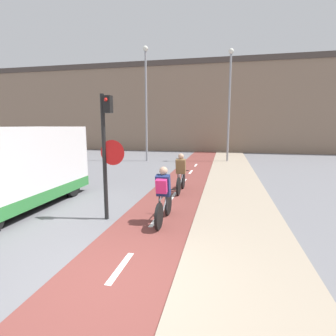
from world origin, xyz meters
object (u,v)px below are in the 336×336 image
object	(u,v)px
traffic_light_pole	(107,144)
street_lamp_far	(146,94)
street_lamp_sidewalk	(230,95)
van	(10,170)
cyclist_far	(181,175)
cyclist_near	(163,197)

from	to	relation	value
traffic_light_pole	street_lamp_far	bearing A→B (deg)	101.76
traffic_light_pole	street_lamp_far	world-z (taller)	street_lamp_far
street_lamp_sidewalk	van	world-z (taller)	street_lamp_sidewalk
cyclist_far	van	world-z (taller)	van
street_lamp_far	van	distance (m)	11.95
traffic_light_pole	cyclist_near	size ratio (longest dim) A/B	1.90
street_lamp_sidewalk	van	distance (m)	14.31
cyclist_far	traffic_light_pole	bearing A→B (deg)	-113.27
street_lamp_far	van	size ratio (longest dim) A/B	1.46
street_lamp_far	van	bearing A→B (deg)	-94.34
street_lamp_far	cyclist_far	xyz separation A→B (m)	(3.85, -8.22, -4.04)
street_lamp_far	cyclist_far	size ratio (longest dim) A/B	4.46
cyclist_near	street_lamp_far	bearing A→B (deg)	108.87
traffic_light_pole	street_lamp_far	distance (m)	12.11
traffic_light_pole	van	world-z (taller)	traffic_light_pole
cyclist_far	cyclist_near	bearing A→B (deg)	-88.63
street_lamp_far	van	xyz separation A→B (m)	(-0.86, -11.40, -3.47)
traffic_light_pole	street_lamp_far	xyz separation A→B (m)	(-2.41, 11.58, 2.63)
van	street_lamp_far	bearing A→B (deg)	85.66
street_lamp_sidewalk	cyclist_far	world-z (taller)	street_lamp_sidewalk
traffic_light_pole	cyclist_near	bearing A→B (deg)	2.85
street_lamp_sidewalk	street_lamp_far	bearing A→B (deg)	-171.10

